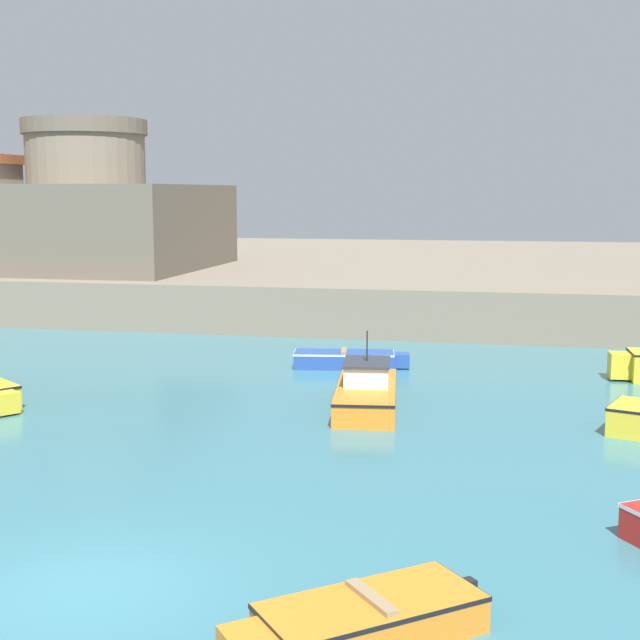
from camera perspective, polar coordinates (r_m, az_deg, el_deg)
The scene contains 6 objects.
ground_plane at distance 15.36m, azimuth -14.74°, elevation -16.27°, with size 200.00×200.00×0.00m, color teal.
quay_seawall at distance 57.82m, azimuth 5.51°, elevation 2.99°, with size 120.00×40.00×2.19m, color gray.
dinghy_orange_3 at distance 13.31m, azimuth 2.76°, elevation -18.55°, with size 3.63×3.24×0.64m.
dinghy_blue_5 at distance 32.24m, azimuth 1.77°, elevation -2.50°, with size 4.26×1.81×0.66m.
motorboat_orange_8 at distance 26.37m, azimuth 3.00°, elevation -4.52°, with size 2.31×5.86×2.27m.
fortress at distance 50.34m, azimuth -14.64°, elevation 6.41°, with size 12.91×12.91×7.95m.
Camera 1 is at (6.47, -12.43, 6.29)m, focal length 50.00 mm.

